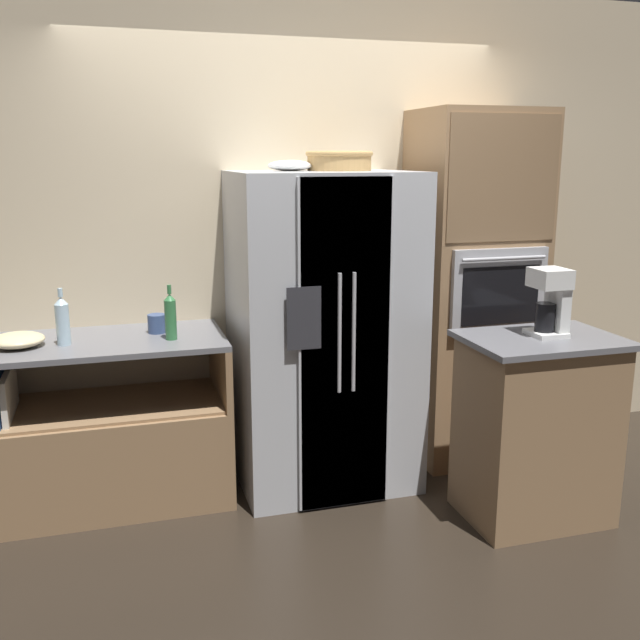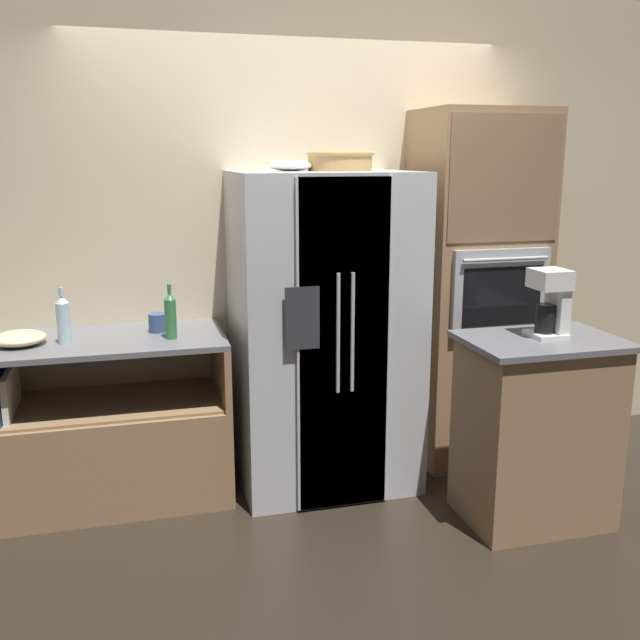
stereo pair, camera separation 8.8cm
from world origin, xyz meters
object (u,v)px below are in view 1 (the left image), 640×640
(refrigerator, at_px, (323,331))
(fruit_bowl, at_px, (290,165))
(mixing_bowl, at_px, (17,340))
(wall_oven, at_px, (473,289))
(bottle_short, at_px, (62,320))
(mug, at_px, (157,324))
(wicker_basket, at_px, (339,160))
(bottle_tall, at_px, (170,316))
(coffee_maker, at_px, (552,299))

(refrigerator, height_order, fruit_bowl, fruit_bowl)
(fruit_bowl, bearing_deg, mixing_bowl, -178.08)
(wall_oven, bearing_deg, bottle_short, -177.81)
(fruit_bowl, bearing_deg, bottle_short, -176.42)
(wall_oven, bearing_deg, mug, 178.80)
(wall_oven, distance_m, wicker_basket, 1.16)
(bottle_tall, bearing_deg, refrigerator, 1.89)
(mug, bearing_deg, mixing_bowl, -171.71)
(bottle_tall, bearing_deg, coffee_maker, -21.00)
(refrigerator, height_order, mug, refrigerator)
(mixing_bowl, bearing_deg, bottle_tall, -5.03)
(mixing_bowl, relative_size, coffee_maker, 0.78)
(refrigerator, distance_m, bottle_short, 1.38)
(mixing_bowl, bearing_deg, mug, 8.29)
(bottle_short, xyz_separation_m, mixing_bowl, (-0.22, 0.03, -0.09))
(fruit_bowl, relative_size, coffee_maker, 0.71)
(refrigerator, xyz_separation_m, bottle_tall, (-0.84, -0.03, 0.15))
(wicker_basket, height_order, bottle_short, wicker_basket)
(mug, bearing_deg, bottle_tall, -70.44)
(fruit_bowl, height_order, mixing_bowl, fruit_bowl)
(refrigerator, xyz_separation_m, coffee_maker, (0.97, -0.72, 0.27))
(mug, bearing_deg, fruit_bowl, -4.15)
(refrigerator, distance_m, fruit_bowl, 0.93)
(bottle_short, distance_m, mixing_bowl, 0.24)
(wall_oven, distance_m, coffee_maker, 0.83)
(wicker_basket, distance_m, coffee_maker, 1.34)
(mixing_bowl, distance_m, coffee_maker, 2.68)
(mug, height_order, coffee_maker, coffee_maker)
(bottle_tall, distance_m, bottle_short, 0.53)
(mug, relative_size, coffee_maker, 0.39)
(wicker_basket, distance_m, fruit_bowl, 0.27)
(mixing_bowl, xyz_separation_m, coffee_maker, (2.56, -0.76, 0.21))
(bottle_short, bearing_deg, fruit_bowl, 3.58)
(bottle_tall, xyz_separation_m, mixing_bowl, (-0.76, 0.07, -0.09))
(fruit_bowl, height_order, bottle_tall, fruit_bowl)
(mug, bearing_deg, wicker_basket, -4.23)
(fruit_bowl, xyz_separation_m, bottle_tall, (-0.68, -0.11, -0.76))
(mug, height_order, mixing_bowl, mug)
(refrigerator, bearing_deg, fruit_bowl, 151.94)
(wicker_basket, height_order, mixing_bowl, wicker_basket)
(mug, xyz_separation_m, coffee_maker, (1.87, -0.86, 0.20))
(refrigerator, relative_size, mixing_bowl, 6.67)
(wall_oven, relative_size, bottle_short, 7.19)
(refrigerator, bearing_deg, bottle_short, 179.55)
(wall_oven, height_order, fruit_bowl, wall_oven)
(wicker_basket, xyz_separation_m, bottle_tall, (-0.95, -0.09, -0.79))
(wall_oven, distance_m, bottle_short, 2.35)
(wicker_basket, relative_size, coffee_maker, 1.09)
(wall_oven, xyz_separation_m, coffee_maker, (-0.01, -0.82, 0.10))
(refrigerator, height_order, bottle_tall, refrigerator)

